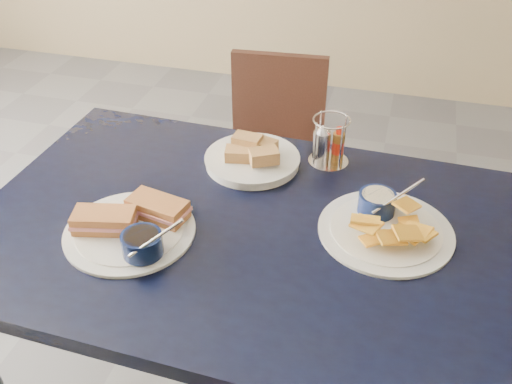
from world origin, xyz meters
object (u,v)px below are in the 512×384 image
(sandwich_plate, at_px, (133,226))
(plantain_plate, at_px, (384,223))
(dining_table, at_px, (240,244))
(bread_basket, at_px, (253,158))
(chair_far, at_px, (276,143))
(condiment_caddy, at_px, (328,144))

(sandwich_plate, relative_size, plantain_plate, 1.01)
(dining_table, height_order, plantain_plate, plantain_plate)
(plantain_plate, height_order, bread_basket, plantain_plate)
(dining_table, relative_size, chair_far, 1.66)
(chair_far, height_order, condiment_caddy, condiment_caddy)
(dining_table, bearing_deg, plantain_plate, 12.39)
(chair_far, distance_m, bread_basket, 0.70)
(chair_far, bearing_deg, dining_table, -82.23)
(dining_table, relative_size, plantain_plate, 4.12)
(plantain_plate, bearing_deg, sandwich_plate, -162.69)
(bread_basket, bearing_deg, dining_table, -81.21)
(plantain_plate, bearing_deg, chair_far, 119.32)
(dining_table, height_order, chair_far, chair_far)
(dining_table, xyz_separation_m, chair_far, (-0.12, 0.87, -0.24))
(sandwich_plate, bearing_deg, plantain_plate, 17.31)
(plantain_plate, distance_m, condiment_caddy, 0.31)
(dining_table, xyz_separation_m, condiment_caddy, (0.15, 0.32, 0.12))
(chair_far, relative_size, condiment_caddy, 5.72)
(bread_basket, distance_m, condiment_caddy, 0.21)
(dining_table, height_order, sandwich_plate, sandwich_plate)
(dining_table, distance_m, chair_far, 0.91)
(chair_far, relative_size, bread_basket, 3.06)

